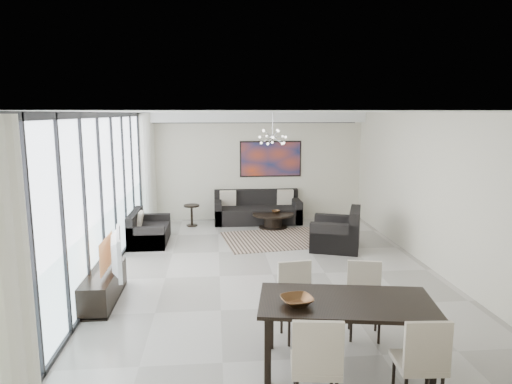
{
  "coord_description": "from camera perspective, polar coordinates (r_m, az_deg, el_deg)",
  "views": [
    {
      "loc": [
        -1.01,
        -7.81,
        2.88
      ],
      "look_at": [
        -0.16,
        1.56,
        1.25
      ],
      "focal_mm": 32.0,
      "sensor_mm": 36.0,
      "label": 1
    }
  ],
  "objects": [
    {
      "name": "dining_chair_sw",
      "position": [
        4.61,
        7.57,
        -20.04
      ],
      "size": [
        0.53,
        0.53,
        1.02
      ],
      "color": "#BDAD9D",
      "rests_on": "floor"
    },
    {
      "name": "painting",
      "position": [
        12.43,
        1.84,
        4.15
      ],
      "size": [
        1.68,
        0.04,
        0.98
      ],
      "primitive_type": "cube",
      "color": "#B73C19",
      "rests_on": "room_shell"
    },
    {
      "name": "coffee_table",
      "position": [
        11.65,
        2.15,
        -3.44
      ],
      "size": [
        1.05,
        1.05,
        0.37
      ],
      "color": "black",
      "rests_on": "floor"
    },
    {
      "name": "rug",
      "position": [
        10.6,
        2.55,
        -5.91
      ],
      "size": [
        2.6,
        2.14,
        0.01
      ],
      "primitive_type": "cube",
      "rotation": [
        0.0,
        0.0,
        0.15
      ],
      "color": "black",
      "rests_on": "floor"
    },
    {
      "name": "window_wall",
      "position": [
        8.14,
        -18.17,
        -0.65
      ],
      "size": [
        0.37,
        8.95,
        2.9
      ],
      "color": "silver",
      "rests_on": "floor"
    },
    {
      "name": "chandelier",
      "position": [
        10.4,
        2.09,
        6.91
      ],
      "size": [
        0.66,
        0.66,
        0.71
      ],
      "color": "silver",
      "rests_on": "room_shell"
    },
    {
      "name": "bowl_coffee",
      "position": [
        11.64,
        2.51,
        -2.47
      ],
      "size": [
        0.23,
        0.23,
        0.07
      ],
      "primitive_type": "imported",
      "rotation": [
        0.0,
        0.0,
        -0.04
      ],
      "color": "brown",
      "rests_on": "coffee_table"
    },
    {
      "name": "side_table",
      "position": [
        11.87,
        -8.05,
        -2.47
      ],
      "size": [
        0.4,
        0.4,
        0.55
      ],
      "color": "black",
      "rests_on": "floor"
    },
    {
      "name": "sofa_main",
      "position": [
        12.21,
        0.17,
        -2.46
      ],
      "size": [
        2.28,
        0.93,
        0.83
      ],
      "color": "black",
      "rests_on": "floor"
    },
    {
      "name": "armchair",
      "position": [
        9.99,
        10.16,
        -5.27
      ],
      "size": [
        1.28,
        1.32,
        0.88
      ],
      "color": "black",
      "rests_on": "floor"
    },
    {
      "name": "dining_chair_se",
      "position": [
        4.94,
        20.1,
        -18.86
      ],
      "size": [
        0.47,
        0.47,
        0.97
      ],
      "color": "#BDAD9D",
      "rests_on": "floor"
    },
    {
      "name": "dining_chair_nw",
      "position": [
        6.09,
        5.09,
        -12.62
      ],
      "size": [
        0.5,
        0.5,
        0.97
      ],
      "color": "#BDAD9D",
      "rests_on": "floor"
    },
    {
      "name": "loveseat",
      "position": [
        10.57,
        -13.37,
        -4.89
      ],
      "size": [
        0.8,
        1.42,
        0.71
      ],
      "color": "black",
      "rests_on": "floor"
    },
    {
      "name": "room_shell",
      "position": [
        8.07,
        5.44,
        -0.42
      ],
      "size": [
        6.0,
        9.0,
        2.9
      ],
      "color": "#A8A39B",
      "rests_on": "ground"
    },
    {
      "name": "television",
      "position": [
        7.32,
        -17.6,
        -7.3
      ],
      "size": [
        0.37,
        1.1,
        0.63
      ],
      "primitive_type": "imported",
      "rotation": [
        0.0,
        0.0,
        1.78
      ],
      "color": "gray",
      "rests_on": "tv_console"
    },
    {
      "name": "bowl_dining",
      "position": [
        5.15,
        5.13,
        -13.38
      ],
      "size": [
        0.41,
        0.41,
        0.09
      ],
      "primitive_type": "imported",
      "rotation": [
        0.0,
        0.0,
        0.21
      ],
      "color": "brown",
      "rests_on": "dining_table"
    },
    {
      "name": "dining_table",
      "position": [
        5.37,
        11.2,
        -14.01
      ],
      "size": [
        2.08,
        1.28,
        0.81
      ],
      "color": "black",
      "rests_on": "floor"
    },
    {
      "name": "soffit",
      "position": [
        12.15,
        -0.4,
        9.31
      ],
      "size": [
        5.98,
        0.4,
        0.26
      ],
      "primitive_type": "cube",
      "color": "white",
      "rests_on": "room_shell"
    },
    {
      "name": "dining_chair_ne",
      "position": [
        6.27,
        13.38,
        -12.22
      ],
      "size": [
        0.53,
        0.53,
        0.96
      ],
      "color": "#BDAD9D",
      "rests_on": "floor"
    },
    {
      "name": "tv_console",
      "position": [
        7.59,
        -18.49,
        -11.11
      ],
      "size": [
        0.42,
        1.49,
        0.46
      ],
      "primitive_type": "cube",
      "color": "black",
      "rests_on": "floor"
    }
  ]
}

